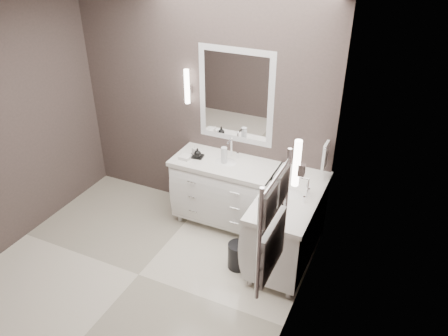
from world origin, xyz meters
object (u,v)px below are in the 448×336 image
at_px(towel_ladder, 272,230).
at_px(waste_bin, 238,256).
at_px(vanity_back, 226,189).
at_px(vanity_right, 288,223).

xyz_separation_m(towel_ladder, waste_bin, (-0.65, 0.96, -1.24)).
relative_size(vanity_back, vanity_right, 1.00).
xyz_separation_m(vanity_right, waste_bin, (-0.43, -0.34, -0.33)).
bearing_deg(waste_bin, vanity_right, 38.88).
bearing_deg(vanity_back, towel_ladder, -55.90).
xyz_separation_m(vanity_back, waste_bin, (0.45, -0.67, -0.33)).
distance_m(vanity_back, vanity_right, 0.93).
bearing_deg(vanity_right, waste_bin, -141.12).
relative_size(vanity_back, waste_bin, 4.12).
xyz_separation_m(vanity_back, towel_ladder, (1.10, -1.63, 0.91)).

